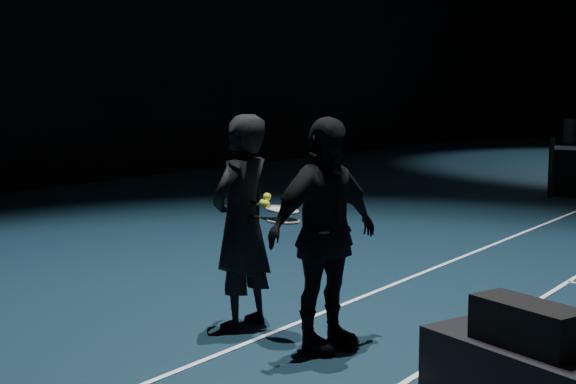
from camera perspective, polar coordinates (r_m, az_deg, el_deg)
name	(u,v)px	position (r m, az deg, el deg)	size (l,w,h in m)	color
net_post_left	(551,167)	(15.31, 18.21, 1.68)	(0.10, 0.10, 1.10)	black
player_bench	(526,380)	(5.15, 16.54, -12.71)	(1.37, 0.46, 0.41)	black
racket_bag	(528,325)	(5.04, 16.68, -9.05)	(0.68, 0.29, 0.27)	black
bag_signature	(519,331)	(4.91, 16.09, -9.48)	(0.32, 0.00, 0.09)	white
player_a	(242,222)	(6.51, -3.31, -2.16)	(0.64, 0.42, 1.75)	black
player_b	(324,234)	(5.96, 2.56, -3.04)	(1.02, 0.43, 1.75)	black
racket_lower	(283,221)	(6.20, -0.33, -2.07)	(0.68, 0.22, 0.03)	black
racket_upper	(282,210)	(6.25, -0.44, -1.28)	(0.68, 0.22, 0.03)	black
tennis_balls	(265,202)	(6.31, -1.63, -0.70)	(0.12, 0.10, 0.12)	gold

